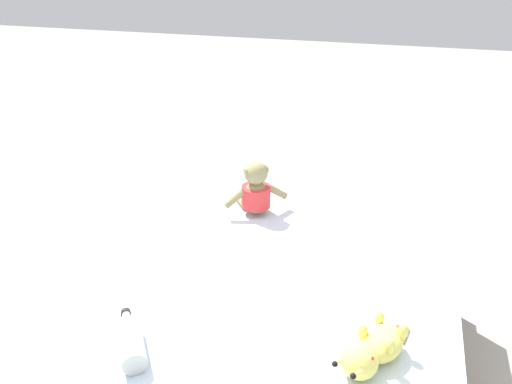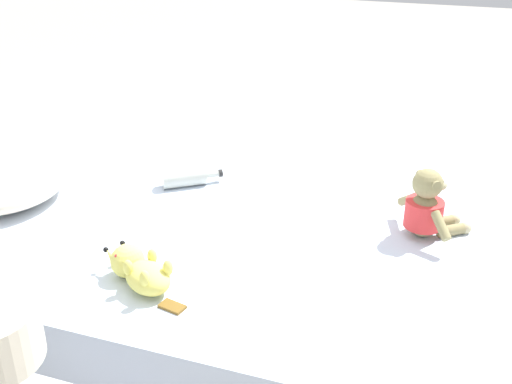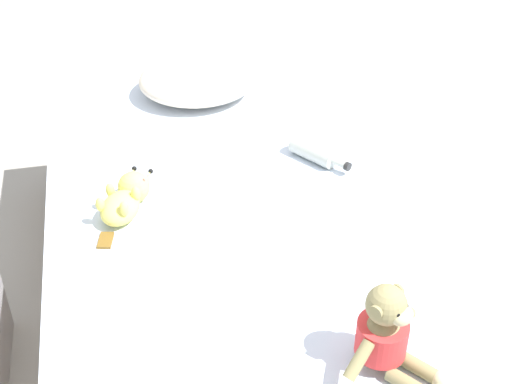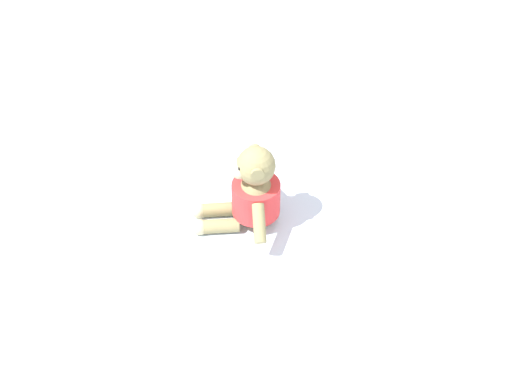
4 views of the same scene
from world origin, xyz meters
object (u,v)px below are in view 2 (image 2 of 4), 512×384
at_px(plush_yellow_creature, 139,270).
at_px(glass_bottle, 186,177).
at_px(bed, 220,269).
at_px(plush_monkey, 427,208).
at_px(pillow, 8,183).

bearing_deg(plush_yellow_creature, glass_bottle, 13.52).
xyz_separation_m(bed, plush_yellow_creature, (-0.52, 0.03, 0.31)).
height_order(plush_monkey, glass_bottle, plush_monkey).
height_order(plush_monkey, plush_yellow_creature, plush_monkey).
bearing_deg(plush_yellow_creature, pillow, 65.46).
bearing_deg(pillow, bed, -74.83).
distance_m(pillow, plush_yellow_creature, 0.77).
distance_m(bed, glass_bottle, 0.37).
bearing_deg(bed, glass_bottle, 56.17).
relative_size(plush_yellow_creature, glass_bottle, 1.44).
relative_size(bed, pillow, 4.11).
bearing_deg(plush_yellow_creature, plush_monkey, -53.07).
relative_size(plush_monkey, glass_bottle, 1.19).
xyz_separation_m(plush_monkey, glass_bottle, (0.09, 0.89, -0.06)).
bearing_deg(bed, plush_monkey, -87.20).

